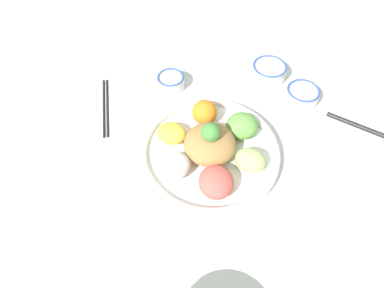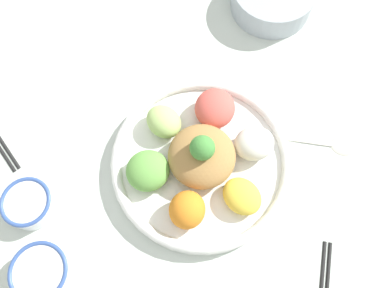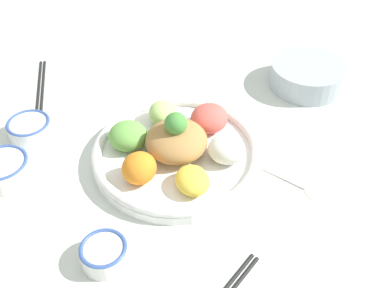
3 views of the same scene
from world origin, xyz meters
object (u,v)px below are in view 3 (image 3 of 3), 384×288
at_px(salad_platter, 177,148).
at_px(chopsticks_pair_far, 41,85).
at_px(sauce_bowl_dark, 4,169).
at_px(serving_spoon_main, 305,187).
at_px(rice_bowl_blue, 104,253).
at_px(sauce_bowl_red, 30,129).
at_px(side_serving_bowl, 308,74).

xyz_separation_m(salad_platter, chopsticks_pair_far, (0.43, 0.07, -0.03)).
bearing_deg(sauce_bowl_dark, serving_spoon_main, -136.76).
distance_m(salad_platter, rice_bowl_blue, 0.27).
distance_m(sauce_bowl_red, serving_spoon_main, 0.59).
relative_size(salad_platter, chopsticks_pair_far, 1.72).
relative_size(sauce_bowl_dark, chopsticks_pair_far, 0.50).
bearing_deg(sauce_bowl_dark, salad_platter, -124.79).
height_order(salad_platter, chopsticks_pair_far, salad_platter).
xyz_separation_m(salad_platter, serving_spoon_main, (-0.24, -0.12, -0.03)).
xyz_separation_m(side_serving_bowl, chopsticks_pair_far, (0.47, 0.48, -0.03)).
height_order(sauce_bowl_red, serving_spoon_main, sauce_bowl_red).
height_order(chopsticks_pair_far, serving_spoon_main, chopsticks_pair_far).
distance_m(sauce_bowl_red, sauce_bowl_dark, 0.13).
relative_size(salad_platter, side_serving_bowl, 1.88).
bearing_deg(serving_spoon_main, sauce_bowl_dark, 33.17).
xyz_separation_m(sauce_bowl_red, rice_bowl_blue, (-0.37, 0.07, -0.00)).
relative_size(rice_bowl_blue, side_serving_bowl, 0.43).
bearing_deg(rice_bowl_blue, sauce_bowl_dark, 5.42).
bearing_deg(sauce_bowl_red, sauce_bowl_dark, 127.93).
bearing_deg(sauce_bowl_red, rice_bowl_blue, 169.07).
bearing_deg(side_serving_bowl, sauce_bowl_red, 62.95).
bearing_deg(salad_platter, sauce_bowl_dark, 55.21).
bearing_deg(rice_bowl_blue, serving_spoon_main, -110.14).
height_order(salad_platter, rice_bowl_blue, salad_platter).
bearing_deg(sauce_bowl_red, serving_spoon_main, -148.95).
height_order(rice_bowl_blue, serving_spoon_main, rice_bowl_blue).
xyz_separation_m(sauce_bowl_red, chopsticks_pair_far, (0.16, -0.11, -0.02)).
height_order(salad_platter, sauce_bowl_red, salad_platter).
relative_size(sauce_bowl_dark, side_serving_bowl, 0.55).
distance_m(salad_platter, sauce_bowl_dark, 0.34).
relative_size(salad_platter, serving_spoon_main, 2.42).
xyz_separation_m(sauce_bowl_dark, serving_spoon_main, (-0.43, -0.41, -0.02)).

